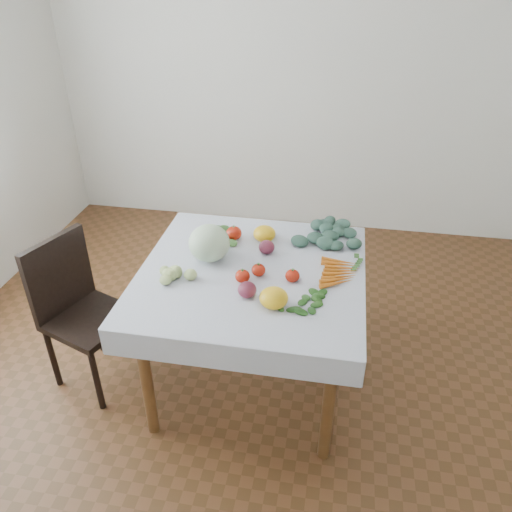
{
  "coord_description": "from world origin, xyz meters",
  "views": [
    {
      "loc": [
        0.39,
        -2.06,
        2.14
      ],
      "look_at": [
        0.01,
        0.04,
        0.82
      ],
      "focal_mm": 35.0,
      "sensor_mm": 36.0,
      "label": 1
    }
  ],
  "objects_px": {
    "carrot_bunch": "(340,272)",
    "cabbage": "(209,243)",
    "chair": "(77,303)",
    "table": "(252,287)",
    "heirloom_back": "(264,234)"
  },
  "relations": [
    {
      "from": "carrot_bunch",
      "to": "cabbage",
      "type": "bearing_deg",
      "value": 177.78
    },
    {
      "from": "chair",
      "to": "carrot_bunch",
      "type": "distance_m",
      "value": 1.42
    },
    {
      "from": "chair",
      "to": "carrot_bunch",
      "type": "xyz_separation_m",
      "value": [
        1.38,
        0.15,
        0.27
      ]
    },
    {
      "from": "table",
      "to": "heirloom_back",
      "type": "distance_m",
      "value": 0.34
    },
    {
      "from": "cabbage",
      "to": "carrot_bunch",
      "type": "height_order",
      "value": "cabbage"
    },
    {
      "from": "cabbage",
      "to": "carrot_bunch",
      "type": "bearing_deg",
      "value": -2.22
    },
    {
      "from": "chair",
      "to": "carrot_bunch",
      "type": "bearing_deg",
      "value": 6.22
    },
    {
      "from": "table",
      "to": "chair",
      "type": "bearing_deg",
      "value": -173.67
    },
    {
      "from": "cabbage",
      "to": "table",
      "type": "bearing_deg",
      "value": -17.1
    },
    {
      "from": "cabbage",
      "to": "heirloom_back",
      "type": "distance_m",
      "value": 0.35
    },
    {
      "from": "heirloom_back",
      "to": "carrot_bunch",
      "type": "xyz_separation_m",
      "value": [
        0.43,
        -0.27,
        -0.03
      ]
    },
    {
      "from": "table",
      "to": "carrot_bunch",
      "type": "height_order",
      "value": "carrot_bunch"
    },
    {
      "from": "table",
      "to": "chair",
      "type": "xyz_separation_m",
      "value": [
        -0.94,
        -0.1,
        -0.15
      ]
    },
    {
      "from": "heirloom_back",
      "to": "cabbage",
      "type": "bearing_deg",
      "value": -135.98
    },
    {
      "from": "table",
      "to": "carrot_bunch",
      "type": "xyz_separation_m",
      "value": [
        0.44,
        0.05,
        0.12
      ]
    }
  ]
}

